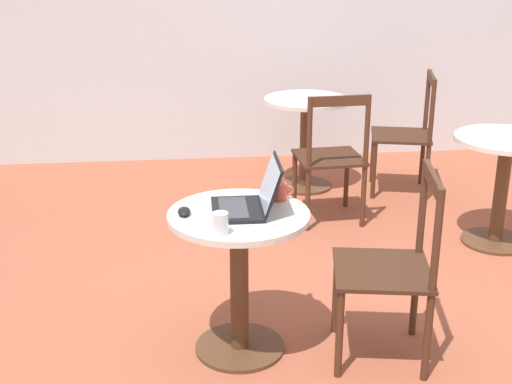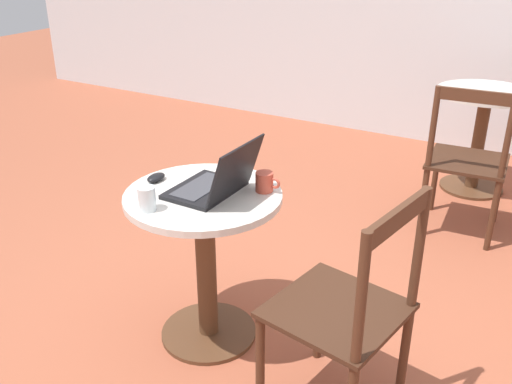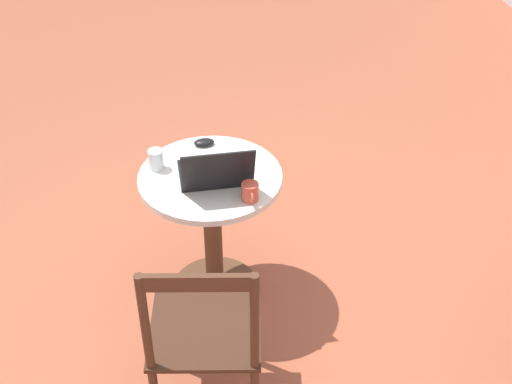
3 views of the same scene
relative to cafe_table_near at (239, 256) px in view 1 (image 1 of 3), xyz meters
The scene contains 12 objects.
ground_plane 0.53m from the cafe_table_near, ahead, with size 16.00×16.00×0.00m, color #9E5138.
wall_back 3.36m from the cafe_table_near, 87.45° to the left, with size 9.40×0.06×2.70m.
cafe_table_near is the anchor object (origin of this frame).
cafe_table_mid 2.14m from the cafe_table_near, 31.43° to the left, with size 0.67×0.67×0.74m.
cafe_table_far 2.47m from the cafe_table_near, 72.67° to the left, with size 0.67×0.67×0.74m.
chair_near_right 0.73m from the cafe_table_near, ahead, with size 0.52×0.52×0.95m.
chair_far_right 2.64m from the cafe_table_near, 55.13° to the left, with size 0.55×0.55×0.95m.
chair_far_front 1.80m from the cafe_table_near, 64.09° to the left, with size 0.48×0.48×0.95m.
laptop 0.28m from the cafe_table_near, 20.49° to the left, with size 0.32×0.33×0.25m.
mouse 0.35m from the cafe_table_near, behind, with size 0.06×0.10×0.03m.
mug 0.37m from the cafe_table_near, 35.15° to the left, with size 0.11×0.08×0.08m.
drinking_glass 0.38m from the cafe_table_near, 112.60° to the right, with size 0.07×0.07×0.10m.
Camera 1 is at (-0.40, -3.10, 1.98)m, focal length 50.00 mm.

